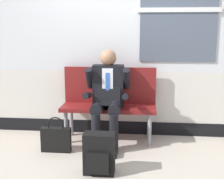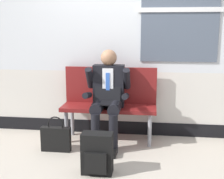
# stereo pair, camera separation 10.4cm
# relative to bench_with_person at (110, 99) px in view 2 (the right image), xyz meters

# --- Properties ---
(ground_plane) EXTENTS (18.00, 18.00, 0.00)m
(ground_plane) POSITION_rel_bench_with_person_xyz_m (0.14, -0.47, -0.56)
(ground_plane) COLOR #B2A899
(station_wall) EXTENTS (5.13, 0.17, 2.80)m
(station_wall) POSITION_rel_bench_with_person_xyz_m (0.15, 0.27, 0.83)
(station_wall) COLOR silver
(station_wall) RESTS_ON ground
(bench_with_person) EXTENTS (1.25, 0.42, 0.98)m
(bench_with_person) POSITION_rel_bench_with_person_xyz_m (0.00, 0.00, 0.00)
(bench_with_person) COLOR maroon
(bench_with_person) RESTS_ON ground
(person_seated) EXTENTS (0.57, 0.70, 1.23)m
(person_seated) POSITION_rel_bench_with_person_xyz_m (0.00, -0.21, 0.09)
(person_seated) COLOR black
(person_seated) RESTS_ON ground
(backpack) EXTENTS (0.32, 0.21, 0.44)m
(backpack) POSITION_rel_bench_with_person_xyz_m (0.01, -1.03, -0.35)
(backpack) COLOR black
(backpack) RESTS_ON ground
(handbag) EXTENTS (0.37, 0.09, 0.45)m
(handbag) POSITION_rel_bench_with_person_xyz_m (-0.60, -0.52, -0.40)
(handbag) COLOR black
(handbag) RESTS_ON ground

